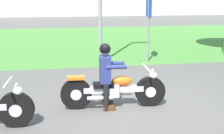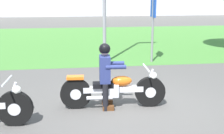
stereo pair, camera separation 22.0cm
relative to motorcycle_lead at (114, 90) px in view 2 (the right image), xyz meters
The scene contains 5 objects.
ground 0.53m from the motorcycle_lead, 24.99° to the right, with size 120.00×120.00×0.00m, color #565451.
grass_verge 9.66m from the motorcycle_lead, 88.13° to the left, with size 60.00×12.00×0.01m, color #478438.
motorcycle_lead is the anchor object (origin of this frame).
rider_lead 0.46m from the motorcycle_lead, behind, with size 0.56×0.48×1.41m.
sign_banner 4.84m from the motorcycle_lead, 64.65° to the left, with size 0.08×0.60×2.60m.
Camera 2 is at (-1.18, -5.90, 2.41)m, focal length 47.92 mm.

